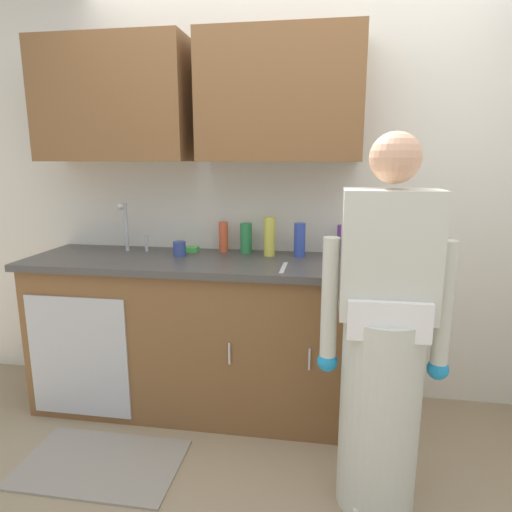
{
  "coord_description": "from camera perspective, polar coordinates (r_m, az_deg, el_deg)",
  "views": [
    {
      "loc": [
        0.24,
        -1.8,
        1.52
      ],
      "look_at": [
        -0.15,
        0.55,
        1.0
      ],
      "focal_mm": 31.65,
      "sensor_mm": 36.0,
      "label": 1
    }
  ],
  "objects": [
    {
      "name": "sponge",
      "position": [
        2.88,
        -8.4,
        0.86
      ],
      "size": [
        0.11,
        0.07,
        0.03
      ],
      "primitive_type": "cube",
      "color": "#4CBF4C",
      "rests_on": "countertop"
    },
    {
      "name": "knife_on_counter",
      "position": [
        2.42,
        3.5,
        -1.5
      ],
      "size": [
        0.03,
        0.24,
        0.01
      ],
      "primitive_type": "cube",
      "rotation": [
        0.0,
        0.0,
        1.56
      ],
      "color": "silver",
      "rests_on": "countertop"
    },
    {
      "name": "bottle_cleaner_spray",
      "position": [
        2.71,
        1.72,
        2.47
      ],
      "size": [
        0.07,
        0.07,
        0.23
      ],
      "primitive_type": "cylinder",
      "color": "#D8D14C",
      "rests_on": "countertop"
    },
    {
      "name": "sink",
      "position": [
        2.85,
        -16.39,
        -0.23
      ],
      "size": [
        0.5,
        0.36,
        0.35
      ],
      "color": "#B7BABF",
      "rests_on": "counter_cabinet"
    },
    {
      "name": "countertop",
      "position": [
        2.69,
        -8.02,
        -0.7
      ],
      "size": [
        1.96,
        0.66,
        0.04
      ],
      "primitive_type": "cube",
      "color": "#474442",
      "rests_on": "counter_cabinet"
    },
    {
      "name": "kitchen_wall_with_uppers",
      "position": [
        2.82,
        1.63,
        11.39
      ],
      "size": [
        4.8,
        0.44,
        2.7
      ],
      "color": "silver",
      "rests_on": "ground"
    },
    {
      "name": "bottle_soap",
      "position": [
        2.7,
        5.53,
        2.02
      ],
      "size": [
        0.07,
        0.07,
        0.2
      ],
      "primitive_type": "cylinder",
      "color": "#334CB2",
      "rests_on": "countertop"
    },
    {
      "name": "bottle_dish_liquid",
      "position": [
        2.8,
        -1.27,
        2.28
      ],
      "size": [
        0.07,
        0.07,
        0.19
      ],
      "primitive_type": "cylinder",
      "color": "#2D8C4C",
      "rests_on": "countertop"
    },
    {
      "name": "bottle_water_short",
      "position": [
        2.84,
        -4.13,
        2.43
      ],
      "size": [
        0.06,
        0.06,
        0.19
      ],
      "primitive_type": "cylinder",
      "color": "#E05933",
      "rests_on": "countertop"
    },
    {
      "name": "bottle_water_tall",
      "position": [
        2.76,
        10.82,
        1.93
      ],
      "size": [
        0.06,
        0.06,
        0.19
      ],
      "primitive_type": "cylinder",
      "color": "#66388C",
      "rests_on": "countertop"
    },
    {
      "name": "ground_plane",
      "position": [
        2.37,
        1.52,
        -27.6
      ],
      "size": [
        9.0,
        9.0,
        0.0
      ],
      "primitive_type": "plane",
      "color": "#998466"
    },
    {
      "name": "cup_by_sink",
      "position": [
        2.75,
        -9.64,
        0.91
      ],
      "size": [
        0.08,
        0.08,
        0.09
      ],
      "primitive_type": "cylinder",
      "color": "#33478C",
      "rests_on": "countertop"
    },
    {
      "name": "counter_cabinet",
      "position": [
        2.83,
        -7.8,
        -10.02
      ],
      "size": [
        1.9,
        0.62,
        0.9
      ],
      "color": "brown",
      "rests_on": "ground"
    },
    {
      "name": "person_at_sink",
      "position": [
        2.02,
        15.72,
        -12.32
      ],
      "size": [
        0.55,
        0.34,
        1.62
      ],
      "color": "white",
      "rests_on": "ground"
    },
    {
      "name": "floor_mat",
      "position": [
        2.63,
        -19.01,
        -23.57
      ],
      "size": [
        0.8,
        0.5,
        0.01
      ],
      "primitive_type": "cube",
      "color": "gray",
      "rests_on": "ground"
    }
  ]
}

